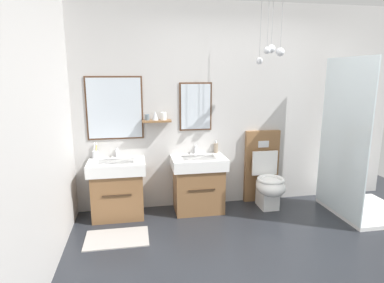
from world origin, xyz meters
TOP-DOWN VIEW (x-y plane):
  - ground_plane at (0.00, 0.00)m, footprint 5.68×4.73m
  - wall_back at (-0.02, 1.70)m, footprint 4.48×0.61m
  - wall_left at (-2.18, 0.00)m, footprint 0.12×3.53m
  - bath_mat at (-1.59, 0.85)m, footprint 0.68×0.44m
  - vanity_sink_left at (-1.59, 1.44)m, footprint 0.69×0.48m
  - tap_on_left_sink at (-1.59, 1.62)m, footprint 0.03×0.13m
  - vanity_sink_right at (-0.58, 1.44)m, footprint 0.69×0.48m
  - tap_on_right_sink at (-0.58, 1.62)m, footprint 0.03×0.13m
  - toilet at (0.35, 1.44)m, footprint 0.48×0.62m
  - toothbrush_cup at (-1.86, 1.60)m, footprint 0.07×0.07m
  - soap_dispenser at (-0.30, 1.61)m, footprint 0.06×0.06m
  - shower_tray at (1.37, 0.97)m, footprint 0.89×0.92m

SIDE VIEW (x-z plane):
  - ground_plane at x=0.00m, z-range -0.10..0.00m
  - bath_mat at x=-1.59m, z-range 0.00..0.01m
  - toilet at x=0.35m, z-range -0.12..0.88m
  - vanity_sink_left at x=-1.59m, z-range 0.02..0.74m
  - vanity_sink_right at x=-0.58m, z-range 0.02..0.74m
  - shower_tray at x=1.37m, z-range -0.55..1.40m
  - toothbrush_cup at x=-1.86m, z-range 0.67..0.87m
  - soap_dispenser at x=-0.30m, z-range 0.70..0.87m
  - tap_on_left_sink at x=-1.59m, z-range 0.73..0.85m
  - tap_on_right_sink at x=-0.58m, z-range 0.73..0.85m
  - wall_left at x=-2.18m, z-range 0.00..2.65m
  - wall_back at x=-0.02m, z-range 0.00..2.65m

